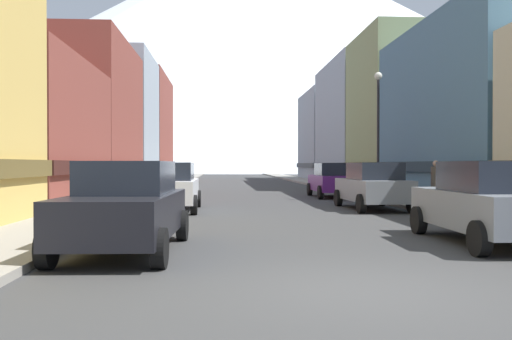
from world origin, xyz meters
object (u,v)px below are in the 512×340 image
at_px(car_left_1, 171,187).
at_px(car_right_2, 332,180).
at_px(pedestrian_2, 145,179).
at_px(pedestrian_0, 356,178).
at_px(pedestrian_1, 436,184).
at_px(streetlamp_right, 378,116).
at_px(car_left_0, 126,206).
at_px(car_right_0, 488,202).
at_px(car_right_1, 373,186).

bearing_deg(car_left_1, car_right_2, 45.37).
bearing_deg(pedestrian_2, car_right_2, -15.74).
distance_m(car_right_2, pedestrian_0, 5.43).
relative_size(pedestrian_1, streetlamp_right, 0.29).
relative_size(car_left_0, streetlamp_right, 0.76).
xyz_separation_m(car_left_0, pedestrian_0, (10.05, 21.82, -0.04)).
distance_m(pedestrian_0, pedestrian_1, 12.32).
bearing_deg(pedestrian_2, pedestrian_0, 9.16).
xyz_separation_m(car_right_0, pedestrian_0, (2.45, 21.21, -0.04)).
relative_size(car_left_0, pedestrian_2, 2.70).
xyz_separation_m(car_right_2, pedestrian_2, (-10.05, 2.83, 0.01)).
xyz_separation_m(car_left_0, car_right_2, (7.60, 16.98, 0.00)).
height_order(car_left_0, pedestrian_0, car_left_0).
relative_size(car_left_1, car_right_2, 1.00).
bearing_deg(streetlamp_right, pedestrian_0, 83.38).
xyz_separation_m(car_right_0, pedestrian_2, (-10.05, 19.20, 0.01)).
distance_m(car_right_0, pedestrian_0, 21.36).
height_order(pedestrian_1, streetlamp_right, streetlamp_right).
xyz_separation_m(car_left_0, car_right_1, (7.60, 9.49, 0.00)).
xyz_separation_m(car_left_0, car_left_1, (-0.00, 9.28, 0.00)).
bearing_deg(pedestrian_1, car_left_0, -136.60).
xyz_separation_m(car_right_1, car_right_2, (-0.00, 7.49, 0.00)).
xyz_separation_m(pedestrian_1, pedestrian_2, (-12.50, 10.31, -0.03)).
relative_size(car_left_0, car_right_2, 1.01).
bearing_deg(car_right_2, streetlamp_right, -61.91).
bearing_deg(car_right_2, pedestrian_1, -71.85).
bearing_deg(pedestrian_2, car_left_1, -76.90).
height_order(car_right_2, pedestrian_2, pedestrian_2).
height_order(car_left_1, car_right_2, same).
height_order(car_left_0, pedestrian_1, pedestrian_1).
height_order(car_left_0, pedestrian_2, pedestrian_2).
relative_size(car_right_0, pedestrian_1, 2.59).
bearing_deg(car_left_0, car_left_1, 90.01).
bearing_deg(car_right_0, pedestrian_2, 117.63).
distance_m(car_right_1, car_right_2, 7.49).
xyz_separation_m(pedestrian_1, streetlamp_right, (-0.90, 4.57, 3.04)).
bearing_deg(car_right_0, car_right_2, 90.00).
bearing_deg(car_right_1, car_right_0, -90.02).
relative_size(car_left_1, pedestrian_1, 2.57).
distance_m(pedestrian_1, pedestrian_2, 16.20).
bearing_deg(streetlamp_right, car_right_2, 118.09).
xyz_separation_m(car_left_1, streetlamp_right, (9.15, 4.79, 3.09)).
bearing_deg(car_left_1, streetlamp_right, 27.66).
height_order(car_left_0, streetlamp_right, streetlamp_right).
height_order(car_left_1, pedestrian_2, pedestrian_2).
xyz_separation_m(car_left_0, streetlamp_right, (9.15, 14.07, 3.09)).
bearing_deg(pedestrian_2, streetlamp_right, -26.32).
relative_size(car_left_1, car_right_0, 0.99).
distance_m(pedestrian_0, pedestrian_2, 12.66).
distance_m(car_left_1, pedestrian_2, 10.81).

